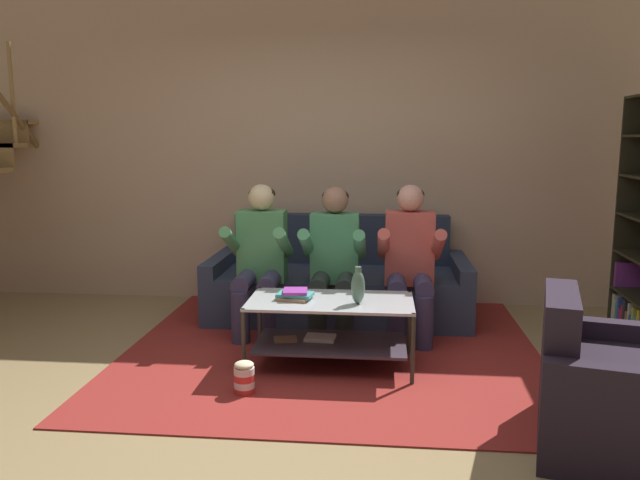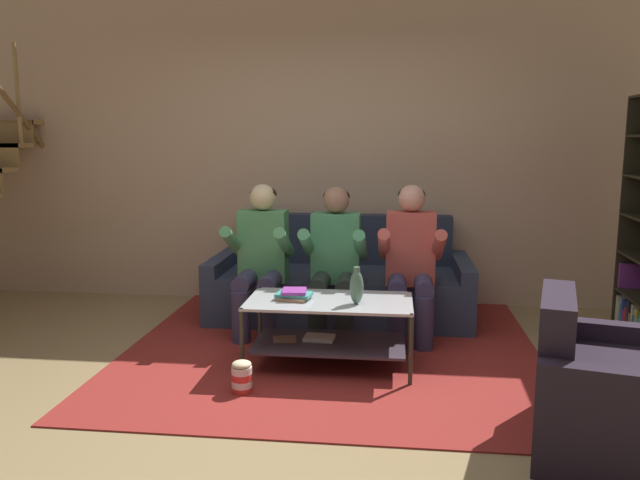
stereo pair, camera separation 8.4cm
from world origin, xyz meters
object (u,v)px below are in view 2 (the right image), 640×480
(person_seated_right, at_px, (411,257))
(book_stack, at_px, (294,295))
(person_seated_middle, at_px, (335,257))
(coffee_table, at_px, (329,322))
(couch, at_px, (341,285))
(person_seated_left, at_px, (261,254))
(armchair, at_px, (622,399))
(vase, at_px, (357,287))
(popcorn_tub, at_px, (242,377))

(person_seated_right, xyz_separation_m, book_stack, (-0.80, -0.70, -0.14))
(person_seated_middle, relative_size, coffee_table, 1.06)
(couch, height_order, person_seated_right, person_seated_right)
(person_seated_left, relative_size, armchair, 1.13)
(person_seated_middle, bearing_deg, person_seated_right, 0.17)
(person_seated_middle, relative_size, person_seated_right, 0.98)
(couch, height_order, vase, couch)
(vase, relative_size, book_stack, 0.99)
(person_seated_left, distance_m, person_seated_middle, 0.59)
(couch, relative_size, person_seated_middle, 1.89)
(coffee_table, bearing_deg, couch, 91.14)
(armchair, bearing_deg, coffee_table, 147.58)
(person_seated_middle, xyz_separation_m, person_seated_right, (0.59, 0.00, 0.01))
(person_seated_left, height_order, vase, person_seated_left)
(couch, relative_size, person_seated_left, 1.87)
(person_seated_right, xyz_separation_m, armchair, (1.00, -1.68, -0.37))
(person_seated_right, bearing_deg, couch, 135.88)
(person_seated_left, relative_size, vase, 4.78)
(person_seated_right, distance_m, armchair, 2.00)
(person_seated_middle, bearing_deg, armchair, -46.58)
(armchair, bearing_deg, person_seated_right, 120.82)
(person_seated_right, relative_size, armchair, 1.13)
(couch, distance_m, armchair, 2.76)
(coffee_table, distance_m, popcorn_tub, 0.74)
(coffee_table, bearing_deg, vase, -23.49)
(person_seated_middle, xyz_separation_m, book_stack, (-0.21, -0.70, -0.13))
(couch, distance_m, book_stack, 1.31)
(person_seated_middle, relative_size, popcorn_tub, 5.64)
(person_seated_left, relative_size, popcorn_tub, 5.71)
(person_seated_right, relative_size, popcorn_tub, 5.73)
(couch, height_order, person_seated_middle, person_seated_middle)
(book_stack, bearing_deg, vase, -9.69)
(person_seated_right, height_order, popcorn_tub, person_seated_right)
(armchair, height_order, popcorn_tub, armchair)
(person_seated_middle, relative_size, book_stack, 4.65)
(person_seated_left, relative_size, coffee_table, 1.07)
(vase, bearing_deg, book_stack, 170.31)
(person_seated_left, bearing_deg, book_stack, -61.72)
(vase, distance_m, popcorn_tub, 0.94)
(couch, bearing_deg, popcorn_tub, -104.42)
(person_seated_right, distance_m, popcorn_tub, 1.68)
(book_stack, height_order, popcorn_tub, book_stack)
(book_stack, relative_size, popcorn_tub, 1.21)
(coffee_table, distance_m, vase, 0.35)
(couch, bearing_deg, book_stack, -99.44)
(person_seated_left, height_order, popcorn_tub, person_seated_left)
(armchair, bearing_deg, book_stack, 151.36)
(couch, height_order, person_seated_left, person_seated_left)
(person_seated_left, bearing_deg, popcorn_tub, -83.80)
(coffee_table, height_order, vase, vase)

